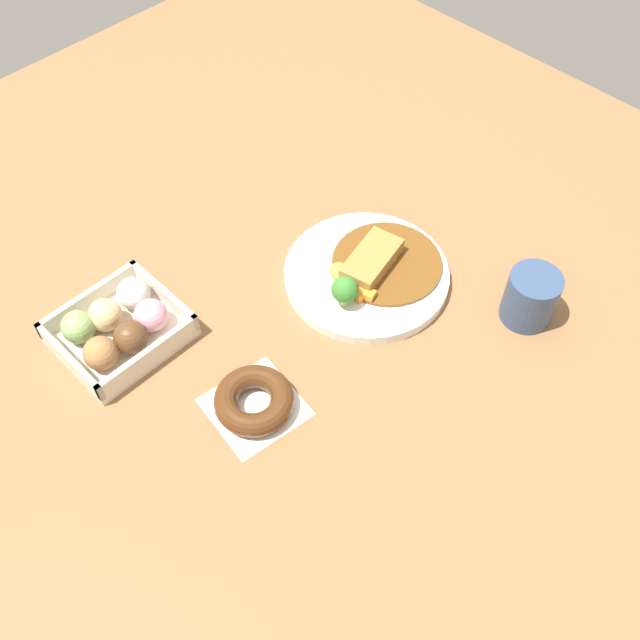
{
  "coord_description": "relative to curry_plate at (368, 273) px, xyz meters",
  "views": [
    {
      "loc": [
        -0.43,
        -0.51,
        0.85
      ],
      "look_at": [
        0.01,
        -0.07,
        0.03
      ],
      "focal_mm": 40.99,
      "sensor_mm": 36.0,
      "label": 1
    }
  ],
  "objects": [
    {
      "name": "ground_plane",
      "position": [
        -0.13,
        0.06,
        -0.01
      ],
      "size": [
        1.6,
        1.6,
        0.0
      ],
      "primitive_type": "plane",
      "color": "brown"
    },
    {
      "name": "curry_plate",
      "position": [
        0.0,
        0.0,
        0.0
      ],
      "size": [
        0.25,
        0.25,
        0.07
      ],
      "color": "white",
      "rests_on": "ground_plane"
    },
    {
      "name": "donut_box",
      "position": [
        -0.33,
        0.17,
        0.01
      ],
      "size": [
        0.17,
        0.15,
        0.06
      ],
      "color": "beige",
      "rests_on": "ground_plane"
    },
    {
      "name": "chocolate_ring_donut",
      "position": [
        -0.27,
        -0.05,
        0.0
      ],
      "size": [
        0.13,
        0.13,
        0.03
      ],
      "color": "white",
      "rests_on": "ground_plane"
    },
    {
      "name": "coffee_mug",
      "position": [
        0.11,
        -0.21,
        0.03
      ],
      "size": [
        0.08,
        0.08,
        0.08
      ],
      "primitive_type": "cylinder",
      "color": "#33476B",
      "rests_on": "ground_plane"
    }
  ]
}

